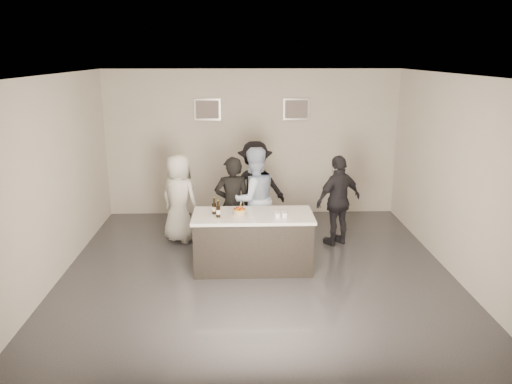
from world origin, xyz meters
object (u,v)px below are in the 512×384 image
(cake, at_px, (239,212))
(person_guest_left, at_px, (179,198))
(beer_bottle_b, at_px, (218,209))
(person_main_blue, at_px, (253,199))
(person_guest_right, at_px, (339,201))
(beer_bottle_a, at_px, (214,206))
(bar_counter, at_px, (253,241))
(person_guest_back, at_px, (255,187))
(person_main_black, at_px, (233,205))

(cake, xyz_separation_m, person_guest_left, (-1.07, 1.28, -0.14))
(beer_bottle_b, relative_size, person_main_blue, 0.15)
(cake, height_order, person_guest_right, person_guest_right)
(beer_bottle_a, bearing_deg, bar_counter, -2.29)
(person_guest_back, bearing_deg, person_main_black, 67.40)
(cake, bearing_deg, bar_counter, 1.92)
(person_guest_left, distance_m, person_guest_right, 2.82)
(cake, height_order, beer_bottle_b, beer_bottle_b)
(bar_counter, distance_m, person_guest_right, 1.87)
(person_main_blue, bearing_deg, beer_bottle_a, 28.83)
(person_main_blue, bearing_deg, person_main_black, -2.94)
(person_main_black, height_order, person_guest_back, person_guest_back)
(beer_bottle_b, relative_size, person_guest_back, 0.15)
(cake, relative_size, beer_bottle_a, 0.76)
(person_main_blue, xyz_separation_m, person_guest_right, (1.50, 0.16, -0.09))
(person_main_blue, distance_m, person_guest_right, 1.51)
(person_guest_right, relative_size, person_guest_back, 0.93)
(beer_bottle_a, height_order, person_guest_right, person_guest_right)
(beer_bottle_b, bearing_deg, person_guest_left, 118.20)
(beer_bottle_a, bearing_deg, person_guest_right, 24.92)
(beer_bottle_a, bearing_deg, person_main_black, 68.52)
(cake, xyz_separation_m, person_main_blue, (0.24, 0.86, -0.04))
(person_guest_left, bearing_deg, person_main_black, -176.45)
(cake, distance_m, beer_bottle_a, 0.40)
(person_main_black, distance_m, person_main_blue, 0.39)
(person_guest_back, bearing_deg, beer_bottle_b, 70.79)
(person_main_blue, bearing_deg, person_guest_back, -117.56)
(person_guest_right, xyz_separation_m, person_guest_back, (-1.44, 0.75, 0.06))
(beer_bottle_b, height_order, person_guest_back, person_guest_back)
(person_guest_left, bearing_deg, cake, 163.60)
(person_main_blue, bearing_deg, bar_counter, 63.79)
(person_guest_left, height_order, person_guest_right, person_guest_right)
(bar_counter, bearing_deg, beer_bottle_a, 177.71)
(beer_bottle_a, xyz_separation_m, person_guest_left, (-0.68, 1.24, -0.24))
(person_main_blue, relative_size, person_guest_back, 1.03)
(beer_bottle_b, bearing_deg, person_main_blue, 60.38)
(bar_counter, distance_m, beer_bottle_a, 0.83)
(bar_counter, relative_size, cake, 9.43)
(beer_bottle_b, distance_m, person_guest_right, 2.37)
(cake, distance_m, person_main_blue, 0.89)
(beer_bottle_a, relative_size, beer_bottle_b, 1.00)
(person_main_blue, bearing_deg, person_guest_left, -41.67)
(beer_bottle_a, xyz_separation_m, person_main_blue, (0.63, 0.83, -0.13))
(person_guest_left, relative_size, person_guest_right, 0.99)
(beer_bottle_b, distance_m, person_guest_back, 2.00)
(person_guest_right, bearing_deg, person_guest_left, -34.86)
(person_guest_left, bearing_deg, person_main_blue, -164.03)
(cake, distance_m, person_guest_back, 1.80)
(bar_counter, xyz_separation_m, person_main_black, (-0.32, 0.72, 0.38))
(cake, height_order, person_guest_left, person_guest_left)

